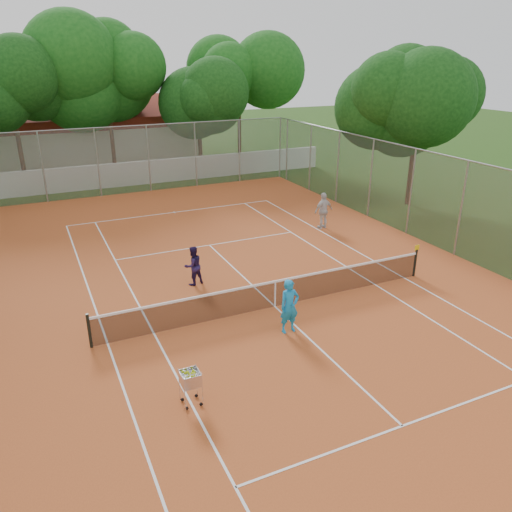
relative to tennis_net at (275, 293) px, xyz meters
name	(u,v)px	position (x,y,z in m)	size (l,w,h in m)	color
ground	(275,307)	(0.00, 0.00, -0.51)	(120.00, 120.00, 0.00)	#1D3B10
court_pad	(275,307)	(0.00, 0.00, -0.50)	(18.00, 34.00, 0.02)	#B45123
court_lines	(275,306)	(0.00, 0.00, -0.49)	(10.98, 23.78, 0.01)	white
tennis_net	(275,293)	(0.00, 0.00, 0.00)	(11.88, 0.10, 0.98)	black
perimeter_fence	(276,252)	(0.00, 0.00, 1.49)	(18.00, 34.00, 4.00)	slate
boundary_wall	(143,173)	(0.00, 19.00, 0.24)	(26.00, 0.30, 1.50)	white
clubhouse	(87,132)	(-2.00, 29.00, 1.69)	(16.40, 9.00, 4.40)	beige
tropical_trees	(127,101)	(0.00, 22.00, 4.49)	(29.00, 19.00, 10.00)	#0D370E
player_near	(289,306)	(-0.34, -1.60, 0.36)	(0.62, 0.41, 1.70)	#1788C8
player_far_left	(193,266)	(-1.89, 2.85, 0.24)	(0.71, 0.56, 1.47)	#241746
player_far_right	(323,211)	(5.82, 6.32, 0.39)	(1.04, 0.43, 1.77)	silver
ball_hopper	(191,387)	(-4.10, -3.63, 0.00)	(0.47, 0.47, 0.99)	silver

